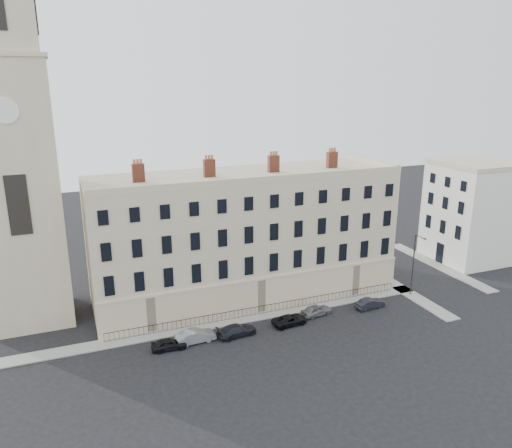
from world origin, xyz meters
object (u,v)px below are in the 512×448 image
object	(u,v)px
car_b	(195,336)
car_f	(370,303)
car_a	(169,344)
streetlamp	(414,262)
car_c	(237,330)
car_e	(316,310)
car_d	(290,320)

from	to	relation	value
car_b	car_f	distance (m)	21.02
car_a	streetlamp	size ratio (longest dim) A/B	0.44
car_c	streetlamp	distance (m)	23.81
car_b	streetlamp	distance (m)	28.08
car_e	streetlamp	world-z (taller)	streetlamp
car_f	car_b	bearing A→B (deg)	85.73
car_c	car_f	distance (m)	16.68
car_d	car_f	distance (m)	10.50
car_d	car_e	xyz separation A→B (m)	(3.79, 0.89, 0.08)
car_f	streetlamp	size ratio (longest dim) A/B	0.46
car_a	car_e	bearing A→B (deg)	-82.58
car_a	car_d	xyz separation A→B (m)	(13.33, 0.27, -0.04)
car_c	car_d	distance (m)	6.18
car_e	streetlamp	distance (m)	14.02
car_a	car_e	world-z (taller)	car_e
car_d	car_e	distance (m)	3.89
car_c	streetlamp	world-z (taller)	streetlamp
car_a	car_b	xyz separation A→B (m)	(2.80, 0.42, 0.09)
car_d	streetlamp	size ratio (longest dim) A/B	0.50
car_c	car_d	bearing A→B (deg)	-95.50
car_b	streetlamp	bearing A→B (deg)	-91.46
car_a	car_e	size ratio (longest dim) A/B	0.94
car_d	car_c	bearing A→B (deg)	85.83
car_c	car_f	xyz separation A→B (m)	(16.68, 0.37, -0.03)
car_b	car_c	xyz separation A→B (m)	(4.35, -0.31, -0.06)
car_b	car_e	xyz separation A→B (m)	(14.31, 0.74, -0.05)
car_a	car_d	size ratio (longest dim) A/B	0.88
car_e	car_c	bearing A→B (deg)	87.50
car_a	car_f	xyz separation A→B (m)	(23.83, 0.47, -0.00)
streetlamp	car_e	bearing A→B (deg)	-168.85
car_c	car_e	xyz separation A→B (m)	(9.96, 1.06, 0.01)
car_e	car_f	world-z (taller)	car_e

